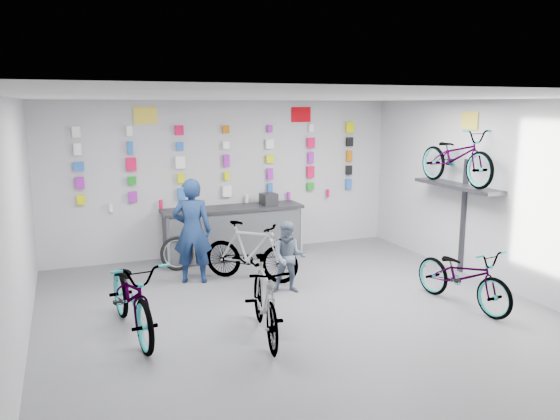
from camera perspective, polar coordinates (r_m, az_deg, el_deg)
name	(u,v)px	position (r m, az deg, el deg)	size (l,w,h in m)	color
floor	(310,325)	(7.51, 3.20, -11.89)	(8.00, 8.00, 0.00)	#56575C
ceiling	(313,98)	(6.93, 3.47, 11.65)	(8.00, 8.00, 0.00)	white
wall_back	(226,178)	(10.78, -5.69, 3.34)	(7.00, 7.00, 0.00)	silver
wall_left	(13,240)	(6.45, -26.16, -2.83)	(8.00, 8.00, 0.00)	silver
wall_right	(520,199)	(9.10, 23.75, 1.07)	(8.00, 8.00, 0.00)	silver
counter	(233,233)	(10.53, -4.89, -2.44)	(2.70, 0.66, 1.00)	black
merch_wall	(227,164)	(10.68, -5.57, 4.78)	(5.57, 0.08, 1.56)	#E0ED00
wall_bracket	(458,191)	(9.86, 18.10, 1.93)	(0.39, 1.90, 2.00)	#333338
sign_left	(145,116)	(10.36, -13.90, 9.55)	(0.42, 0.02, 0.30)	yellow
sign_right	(301,115)	(11.21, 2.22, 9.93)	(0.42, 0.02, 0.30)	#C3040F
sign_side	(470,121)	(9.85, 19.20, 8.80)	(0.02, 0.40, 0.30)	yellow
bike_left	(132,295)	(7.29, -15.18, -8.61)	(0.69, 1.99, 1.04)	gray
bike_center	(265,299)	(6.95, -1.60, -9.32)	(0.48, 1.69, 1.01)	gray
bike_right	(463,276)	(8.46, 18.58, -6.53)	(0.61, 1.74, 0.91)	gray
bike_service	(251,251)	(9.16, -3.07, -4.33)	(0.47, 1.68, 1.01)	gray
bike_wall	(456,157)	(9.74, 17.95, 5.34)	(0.63, 1.80, 0.95)	gray
clerk	(192,231)	(9.09, -9.16, -2.17)	(0.64, 0.42, 1.75)	#13264C
customer	(289,257)	(8.55, 0.93, -4.98)	(0.55, 0.43, 1.14)	slate
spare_wheel	(177,254)	(9.96, -10.71, -4.49)	(0.62, 0.24, 0.61)	black
register	(269,199)	(10.64, -1.20, 1.16)	(0.28, 0.30, 0.22)	black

